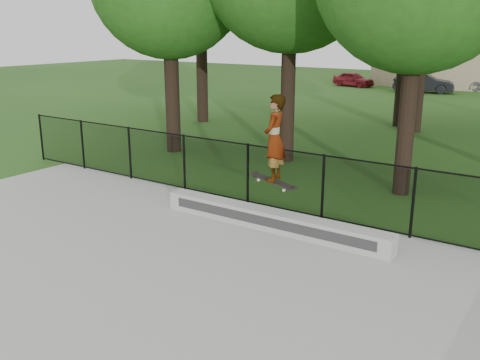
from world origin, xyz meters
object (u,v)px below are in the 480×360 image
(grind_ledge, at_px, (271,220))
(car_a, at_px, (353,79))
(car_b, at_px, (423,83))
(skater_airborne, at_px, (274,140))
(car_c, at_px, (460,80))

(grind_ledge, relative_size, car_a, 1.72)
(car_b, bearing_deg, skater_airborne, 175.49)
(car_a, relative_size, car_c, 0.78)
(grind_ledge, height_order, skater_airborne, skater_airborne)
(grind_ledge, xyz_separation_m, skater_airborne, (0.15, -0.18, 1.80))
(car_a, bearing_deg, car_b, -88.33)
(car_c, bearing_deg, skater_airborne, -166.77)
(grind_ledge, relative_size, car_c, 1.35)
(car_b, bearing_deg, car_a, 64.35)
(car_a, xyz_separation_m, car_b, (5.46, -1.09, 0.11))
(skater_airborne, bearing_deg, car_a, 109.56)
(car_a, relative_size, skater_airborne, 1.63)
(car_a, height_order, skater_airborne, skater_airborne)
(car_c, bearing_deg, grind_ledge, -167.01)
(skater_airborne, bearing_deg, car_c, 95.92)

